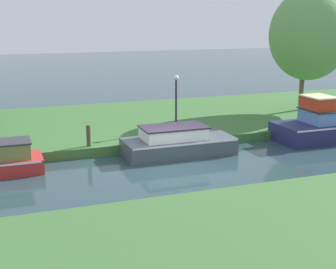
{
  "coord_description": "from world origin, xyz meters",
  "views": [
    {
      "loc": [
        -6.25,
        -16.67,
        5.6
      ],
      "look_at": [
        0.32,
        1.2,
        0.9
      ],
      "focal_mm": 51.4,
      "sensor_mm": 36.0,
      "label": 1
    }
  ],
  "objects_px": {
    "slate_narrowboat": "(178,143)",
    "willow_tree_centre": "(310,35)",
    "lamp_post": "(176,95)",
    "mooring_post_far": "(89,136)"
  },
  "relations": [
    {
      "from": "slate_narrowboat",
      "to": "willow_tree_centre",
      "type": "height_order",
      "value": "willow_tree_centre"
    },
    {
      "from": "lamp_post",
      "to": "slate_narrowboat",
      "type": "bearing_deg",
      "value": -109.72
    },
    {
      "from": "willow_tree_centre",
      "to": "lamp_post",
      "type": "height_order",
      "value": "willow_tree_centre"
    },
    {
      "from": "willow_tree_centre",
      "to": "lamp_post",
      "type": "relative_size",
      "value": 2.59
    },
    {
      "from": "willow_tree_centre",
      "to": "mooring_post_far",
      "type": "distance_m",
      "value": 13.77
    },
    {
      "from": "slate_narrowboat",
      "to": "lamp_post",
      "type": "relative_size",
      "value": 1.78
    },
    {
      "from": "slate_narrowboat",
      "to": "lamp_post",
      "type": "distance_m",
      "value": 3.13
    },
    {
      "from": "slate_narrowboat",
      "to": "willow_tree_centre",
      "type": "xyz_separation_m",
      "value": [
        9.37,
        4.38,
        4.1
      ]
    },
    {
      "from": "willow_tree_centre",
      "to": "slate_narrowboat",
      "type": "bearing_deg",
      "value": -154.93
    },
    {
      "from": "lamp_post",
      "to": "willow_tree_centre",
      "type": "bearing_deg",
      "value": 12.09
    }
  ]
}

